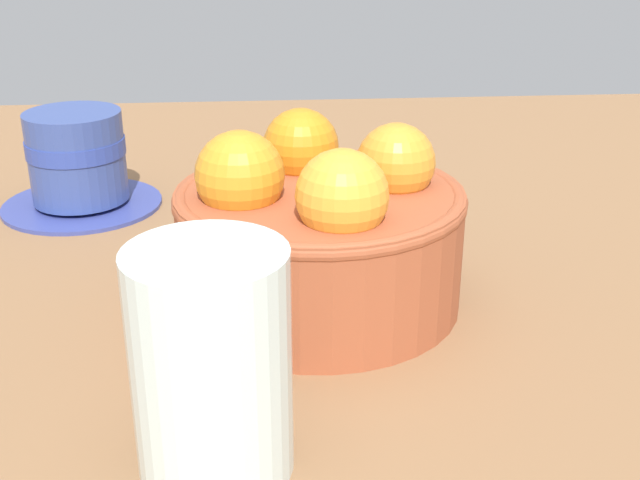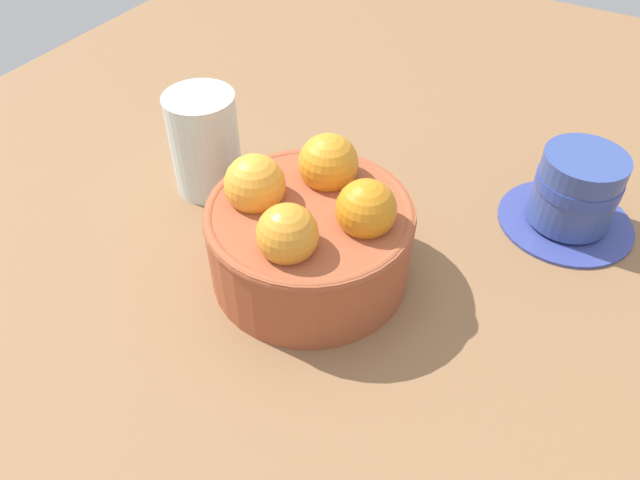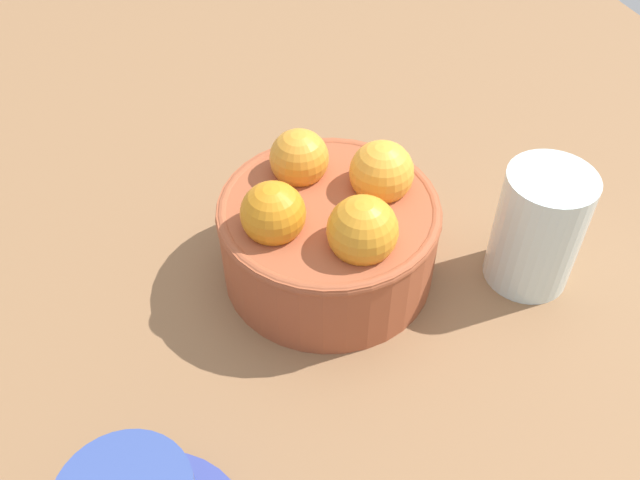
{
  "view_description": "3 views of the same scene",
  "coord_description": "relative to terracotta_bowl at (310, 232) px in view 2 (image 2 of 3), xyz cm",
  "views": [
    {
      "loc": [
        3.25,
        42.21,
        22.02
      ],
      "look_at": [
        -0.07,
        -0.62,
        3.6
      ],
      "focal_mm": 45.54,
      "sensor_mm": 36.0,
      "label": 1
    },
    {
      "loc": [
        -30.69,
        -18.45,
        37.14
      ],
      "look_at": [
        0.45,
        -0.67,
        3.62
      ],
      "focal_mm": 34.63,
      "sensor_mm": 36.0,
      "label": 2
    },
    {
      "loc": [
        34.02,
        -12.63,
        39.96
      ],
      "look_at": [
        -0.21,
        -0.6,
        3.35
      ],
      "focal_mm": 38.44,
      "sensor_mm": 36.0,
      "label": 3
    }
  ],
  "objects": [
    {
      "name": "ground_plane",
      "position": [
        -0.04,
        -0.03,
        -6.36
      ],
      "size": [
        134.8,
        100.29,
        3.66
      ],
      "primitive_type": "cube",
      "color": "brown"
    },
    {
      "name": "terracotta_bowl",
      "position": [
        0.0,
        0.0,
        0.0
      ],
      "size": [
        16.35,
        16.35,
        10.54
      ],
      "color": "#9E4C2D",
      "rests_on": "ground_plane"
    },
    {
      "name": "coffee_cup",
      "position": [
        16.8,
        -16.96,
        -1.1
      ],
      "size": [
        11.92,
        11.92,
        7.33
      ],
      "color": "#36418C",
      "rests_on": "ground_plane"
    },
    {
      "name": "water_glass",
      "position": [
        5.37,
        14.37,
        0.34
      ],
      "size": [
        6.45,
        6.45,
        9.74
      ],
      "primitive_type": "cylinder",
      "color": "silver",
      "rests_on": "ground_plane"
    }
  ]
}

